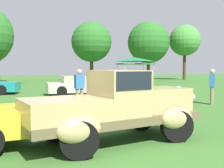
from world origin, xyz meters
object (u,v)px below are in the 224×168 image
object	(u,v)px
spectator_far_side	(212,85)
spectator_by_row	(79,87)
feature_pickup_truck	(115,106)
canopy_tent_center_field	(135,60)
show_car_cream	(78,85)

from	to	relation	value
spectator_far_side	spectator_by_row	bearing A→B (deg)	178.90
feature_pickup_truck	canopy_tent_center_field	world-z (taller)	canopy_tent_center_field
feature_pickup_truck	spectator_by_row	bearing A→B (deg)	92.73
show_car_cream	canopy_tent_center_field	xyz separation A→B (m)	(6.03, 6.99, 1.82)
feature_pickup_truck	canopy_tent_center_field	size ratio (longest dim) A/B	1.48
show_car_cream	canopy_tent_center_field	bearing A→B (deg)	49.23
show_car_cream	spectator_by_row	size ratio (longest dim) A/B	2.48
spectator_by_row	spectator_far_side	world-z (taller)	same
spectator_far_side	show_car_cream	bearing A→B (deg)	133.33
spectator_by_row	canopy_tent_center_field	xyz separation A→B (m)	(6.54, 12.98, 1.51)
show_car_cream	spectator_by_row	xyz separation A→B (m)	(-0.51, -5.99, 0.31)
show_car_cream	spectator_far_side	world-z (taller)	spectator_far_side
feature_pickup_truck	spectator_far_side	size ratio (longest dim) A/B	2.62
feature_pickup_truck	spectator_by_row	world-z (taller)	feature_pickup_truck
show_car_cream	canopy_tent_center_field	size ratio (longest dim) A/B	1.40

